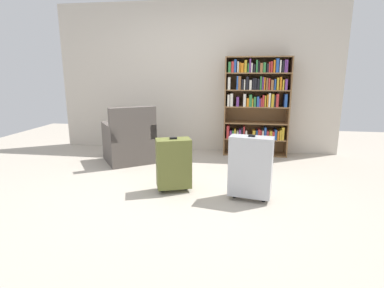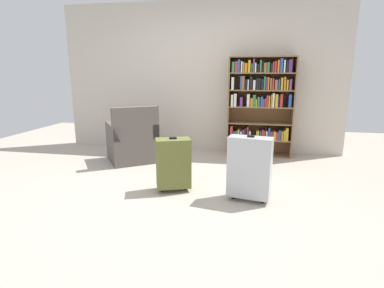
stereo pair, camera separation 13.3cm
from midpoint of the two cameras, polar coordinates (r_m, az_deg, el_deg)
name	(u,v)px [view 1 (the left image)]	position (r m, az deg, el deg)	size (l,w,h in m)	color
ground_plane	(171,190)	(3.76, -5.03, -8.56)	(8.77, 8.77, 0.00)	#B2A899
back_wall	(195,78)	(5.54, -0.09, 12.27)	(5.01, 0.10, 2.60)	beige
bookshelf	(256,101)	(5.27, 11.31, 7.94)	(1.07, 0.34, 1.65)	brown
armchair	(130,142)	(4.92, -12.41, 0.30)	(0.98, 0.98, 0.90)	#59514C
mug	(167,159)	(4.87, -5.57, -2.85)	(0.12, 0.08, 0.10)	#1E7F4C
suitcase_silver	(250,167)	(3.39, 9.81, -4.24)	(0.49, 0.28, 0.74)	#B7BABF
suitcase_olive	(174,163)	(3.62, -4.52, -3.64)	(0.46, 0.36, 0.66)	brown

